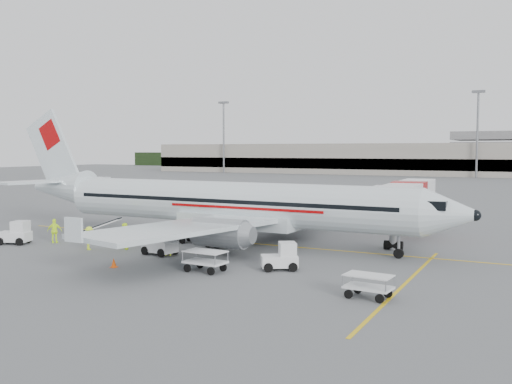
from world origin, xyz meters
TOP-DOWN VIEW (x-y plane):
  - ground at (0.00, 0.00)m, footprint 360.00×360.00m
  - stripe_lead at (0.00, 0.00)m, footprint 44.00×0.20m
  - stripe_cross at (14.00, -8.00)m, footprint 0.20×20.00m
  - terminal_west at (-40.00, 130.00)m, footprint 110.00×22.00m
  - treeline at (0.00, 175.00)m, footprint 300.00×3.00m
  - mast_west at (-70.00, 118.00)m, footprint 3.20×1.20m
  - mast_center at (5.00, 118.00)m, footprint 3.20×1.20m
  - aircraft at (-0.94, -0.70)m, footprint 39.16×31.04m
  - jet_bridge at (10.72, 8.42)m, footprint 4.01×17.57m
  - belt_loader at (-10.36, -4.45)m, footprint 4.61×2.81m
  - tug_fore at (6.51, -7.81)m, footprint 2.46×2.17m
  - tug_mid at (-2.82, -6.99)m, footprint 2.47×1.66m
  - tug_aft at (-15.37, -8.38)m, footprint 2.61×2.03m
  - cart_loaded_a at (-0.38, -2.00)m, footprint 2.28×1.41m
  - cart_loaded_b at (-4.96, -2.00)m, footprint 2.58×1.76m
  - cart_empty_a at (2.84, -10.24)m, footprint 2.50×1.58m
  - cart_empty_b at (13.05, -11.80)m, footprint 2.35×1.52m
  - cone_port at (2.46, 14.65)m, footprint 0.35×0.35m
  - cone_stbd at (-2.80, -11.71)m, footprint 0.37×0.37m
  - crew_a at (-2.16, -6.93)m, footprint 0.75×0.63m
  - crew_b at (-6.29, -6.46)m, footprint 1.18×1.12m
  - crew_c at (-8.49, -7.71)m, footprint 1.02×1.25m
  - crew_d at (-13.00, -6.62)m, footprint 1.17×0.99m

SIDE VIEW (x-z plane):
  - ground at x=0.00m, z-range 0.00..0.00m
  - stripe_lead at x=0.00m, z-range 0.00..0.01m
  - stripe_cross at x=14.00m, z-range 0.00..0.01m
  - cone_port at x=2.46m, z-range 0.00..0.57m
  - cone_stbd at x=-2.80m, z-range 0.00..0.60m
  - cart_loaded_a at x=-0.38m, z-range 0.00..1.16m
  - cart_empty_b at x=13.05m, z-range 0.00..1.17m
  - cart_loaded_b at x=-4.96m, z-range 0.00..1.25m
  - cart_empty_a at x=2.84m, z-range 0.00..1.26m
  - tug_fore at x=6.51m, z-range 0.00..1.65m
  - crew_c at x=-8.49m, z-range 0.00..1.68m
  - crew_a at x=-2.16m, z-range 0.00..1.74m
  - tug_mid at x=-2.82m, z-range 0.00..1.77m
  - tug_aft at x=-15.37m, z-range 0.00..1.78m
  - crew_d at x=-13.00m, z-range 0.00..1.87m
  - crew_b at x=-6.29m, z-range 0.00..1.91m
  - belt_loader at x=-10.36m, z-range 0.00..2.34m
  - jet_bridge at x=10.72m, z-range 0.00..4.58m
  - treeline at x=0.00m, z-range 0.00..6.00m
  - terminal_west at x=-40.00m, z-range 0.00..9.00m
  - aircraft at x=-0.94m, z-range 0.00..10.61m
  - mast_west at x=-70.00m, z-range 0.00..22.00m
  - mast_center at x=5.00m, z-range 0.00..22.00m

